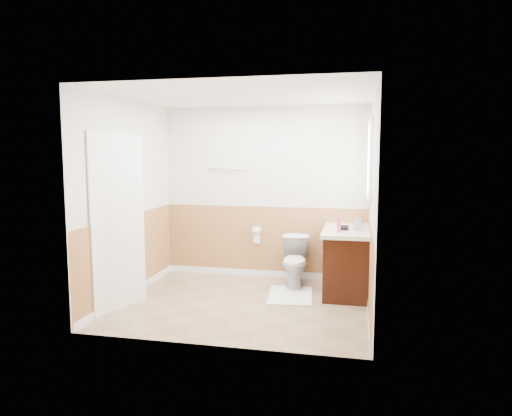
% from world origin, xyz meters
% --- Properties ---
extents(floor, '(3.00, 3.00, 0.00)m').
position_xyz_m(floor, '(0.00, 0.00, 0.00)').
color(floor, '#8C7051').
rests_on(floor, ground).
extents(ceiling, '(3.00, 3.00, 0.00)m').
position_xyz_m(ceiling, '(0.00, 0.00, 2.50)').
color(ceiling, white).
rests_on(ceiling, floor).
extents(wall_back, '(3.00, 0.00, 3.00)m').
position_xyz_m(wall_back, '(0.00, 1.30, 1.25)').
color(wall_back, silver).
rests_on(wall_back, floor).
extents(wall_front, '(3.00, 0.00, 3.00)m').
position_xyz_m(wall_front, '(0.00, -1.30, 1.25)').
color(wall_front, silver).
rests_on(wall_front, floor).
extents(wall_left, '(0.00, 3.00, 3.00)m').
position_xyz_m(wall_left, '(-1.50, 0.00, 1.25)').
color(wall_left, silver).
rests_on(wall_left, floor).
extents(wall_right, '(0.00, 3.00, 3.00)m').
position_xyz_m(wall_right, '(1.50, 0.00, 1.25)').
color(wall_right, silver).
rests_on(wall_right, floor).
extents(wainscot_back, '(3.00, 0.00, 3.00)m').
position_xyz_m(wainscot_back, '(0.00, 1.29, 0.50)').
color(wainscot_back, '#AF7946').
rests_on(wainscot_back, floor).
extents(wainscot_front, '(3.00, 0.00, 3.00)m').
position_xyz_m(wainscot_front, '(0.00, -1.29, 0.50)').
color(wainscot_front, '#AF7946').
rests_on(wainscot_front, floor).
extents(wainscot_left, '(0.00, 2.60, 2.60)m').
position_xyz_m(wainscot_left, '(-1.49, 0.00, 0.50)').
color(wainscot_left, '#AF7946').
rests_on(wainscot_left, floor).
extents(wainscot_right, '(0.00, 2.60, 2.60)m').
position_xyz_m(wainscot_right, '(1.49, 0.00, 0.50)').
color(wainscot_right, '#AF7946').
rests_on(wainscot_right, floor).
extents(toilet, '(0.45, 0.71, 0.69)m').
position_xyz_m(toilet, '(0.52, 0.87, 0.34)').
color(toilet, silver).
rests_on(toilet, floor).
extents(bath_mat, '(0.63, 0.85, 0.02)m').
position_xyz_m(bath_mat, '(0.52, 0.41, 0.01)').
color(bath_mat, silver).
rests_on(bath_mat, floor).
extents(vanity_cabinet, '(0.55, 1.10, 0.80)m').
position_xyz_m(vanity_cabinet, '(1.21, 0.73, 0.40)').
color(vanity_cabinet, black).
rests_on(vanity_cabinet, floor).
extents(vanity_knob_left, '(0.03, 0.03, 0.03)m').
position_xyz_m(vanity_knob_left, '(0.91, 0.63, 0.55)').
color(vanity_knob_left, white).
rests_on(vanity_knob_left, vanity_cabinet).
extents(vanity_knob_right, '(0.03, 0.03, 0.03)m').
position_xyz_m(vanity_knob_right, '(0.91, 0.83, 0.55)').
color(vanity_knob_right, silver).
rests_on(vanity_knob_right, vanity_cabinet).
extents(countertop, '(0.60, 1.15, 0.05)m').
position_xyz_m(countertop, '(1.20, 0.73, 0.83)').
color(countertop, white).
rests_on(countertop, vanity_cabinet).
extents(sink_basin, '(0.36, 0.36, 0.02)m').
position_xyz_m(sink_basin, '(1.21, 0.88, 0.86)').
color(sink_basin, white).
rests_on(sink_basin, countertop).
extents(faucet, '(0.02, 0.02, 0.14)m').
position_xyz_m(faucet, '(1.39, 0.88, 0.92)').
color(faucet, silver).
rests_on(faucet, countertop).
extents(lotion_bottle, '(0.05, 0.05, 0.22)m').
position_xyz_m(lotion_bottle, '(1.11, 0.44, 0.96)').
color(lotion_bottle, '#D23663').
rests_on(lotion_bottle, countertop).
extents(soap_dispenser, '(0.09, 0.10, 0.21)m').
position_xyz_m(soap_dispenser, '(1.33, 0.64, 0.95)').
color(soap_dispenser, '#8C929E').
rests_on(soap_dispenser, countertop).
extents(hair_dryer_body, '(0.14, 0.07, 0.07)m').
position_xyz_m(hair_dryer_body, '(1.16, 0.60, 0.89)').
color(hair_dryer_body, black).
rests_on(hair_dryer_body, countertop).
extents(hair_dryer_handle, '(0.03, 0.03, 0.07)m').
position_xyz_m(hair_dryer_handle, '(1.13, 0.60, 0.86)').
color(hair_dryer_handle, black).
rests_on(hair_dryer_handle, countertop).
extents(mirror_panel, '(0.02, 0.35, 0.90)m').
position_xyz_m(mirror_panel, '(1.48, 1.10, 1.55)').
color(mirror_panel, silver).
rests_on(mirror_panel, wall_right).
extents(window_frame, '(0.04, 0.80, 1.00)m').
position_xyz_m(window_frame, '(1.47, 0.59, 1.75)').
color(window_frame, white).
rests_on(window_frame, wall_right).
extents(window_glass, '(0.01, 0.70, 0.90)m').
position_xyz_m(window_glass, '(1.49, 0.59, 1.75)').
color(window_glass, white).
rests_on(window_glass, wall_right).
extents(door, '(0.29, 0.78, 2.04)m').
position_xyz_m(door, '(-1.40, -0.45, 1.02)').
color(door, white).
rests_on(door, wall_left).
extents(door_frame, '(0.02, 0.92, 2.10)m').
position_xyz_m(door_frame, '(-1.48, -0.45, 1.03)').
color(door_frame, white).
rests_on(door_frame, wall_left).
extents(door_knob, '(0.06, 0.06, 0.06)m').
position_xyz_m(door_knob, '(-1.34, -0.12, 0.95)').
color(door_knob, silver).
rests_on(door_knob, door).
extents(towel_bar, '(0.62, 0.02, 0.02)m').
position_xyz_m(towel_bar, '(-0.55, 1.25, 1.60)').
color(towel_bar, silver).
rests_on(towel_bar, wall_back).
extents(tp_holder_bar, '(0.14, 0.02, 0.02)m').
position_xyz_m(tp_holder_bar, '(-0.10, 1.23, 0.70)').
color(tp_holder_bar, silver).
rests_on(tp_holder_bar, wall_back).
extents(tp_roll, '(0.10, 0.11, 0.11)m').
position_xyz_m(tp_roll, '(-0.10, 1.23, 0.70)').
color(tp_roll, white).
rests_on(tp_roll, tp_holder_bar).
extents(tp_sheet, '(0.10, 0.01, 0.16)m').
position_xyz_m(tp_sheet, '(-0.10, 1.23, 0.59)').
color(tp_sheet, white).
rests_on(tp_sheet, tp_roll).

